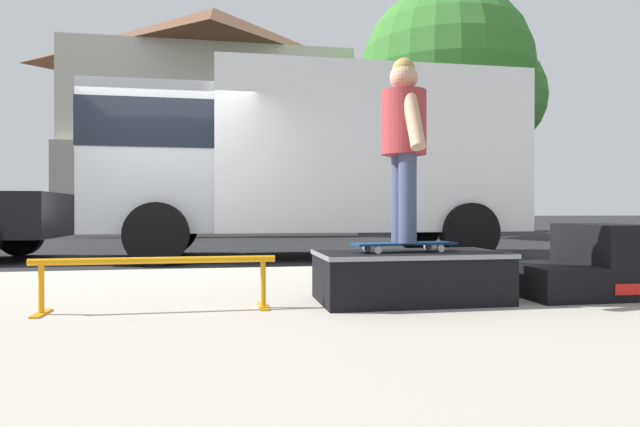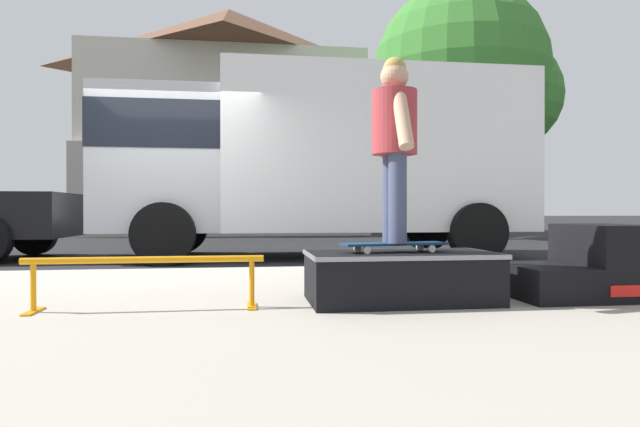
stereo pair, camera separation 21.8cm
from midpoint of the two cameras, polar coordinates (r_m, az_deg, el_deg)
The scene contains 10 objects.
ground_plane at distance 6.88m, azimuth -15.60°, elevation -6.21°, with size 140.00×140.00×0.00m, color black.
sidewalk_slab at distance 3.95m, azimuth -21.45°, elevation -10.21°, with size 50.00×5.00×0.12m, color #A8A093.
skate_box at distance 3.95m, azimuth 10.13°, elevation -6.47°, with size 1.34×0.72×0.36m.
kicker_ramp at distance 4.61m, azimuth 27.67°, elevation -5.08°, with size 0.99×0.73×0.55m.
grind_rail at distance 3.73m, azimuth -16.47°, elevation -5.72°, with size 1.56×0.28×0.35m.
skateboard at distance 3.92m, azimuth 9.50°, elevation -3.26°, with size 0.80×0.31×0.07m.
skater_kid at distance 3.95m, azimuth 9.51°, elevation 8.38°, with size 0.32×0.69×1.34m.
box_truck at distance 9.11m, azimuth 0.16°, elevation 6.10°, with size 6.91×2.63×3.05m.
street_tree_main at distance 15.90m, azimuth 16.02°, elevation 13.66°, with size 5.26×4.78×7.00m.
house_behind at distance 20.74m, azimuth -9.37°, elevation 9.90°, with size 9.54×8.23×8.40m.
Camera 2 is at (1.01, -6.79, 0.78)m, focal length 30.09 mm.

